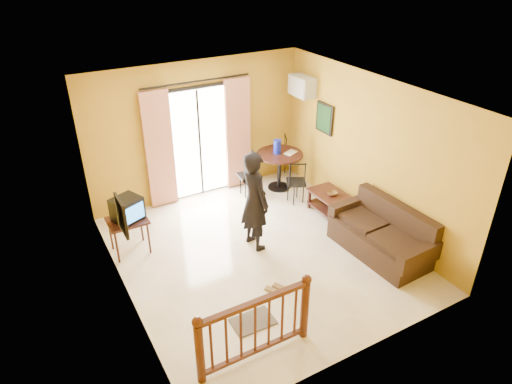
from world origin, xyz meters
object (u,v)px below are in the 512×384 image
television (127,209)px  dining_table (280,161)px  sofa (383,236)px  coffee_table (332,202)px  standing_person (254,201)px

television → dining_table: television is taller
television → dining_table: 3.50m
dining_table → sofa: size_ratio=0.52×
coffee_table → standing_person: 1.90m
television → coffee_table: 3.83m
coffee_table → standing_person: (-1.80, -0.12, 0.60)m
television → coffee_table: size_ratio=0.56×
dining_table → standing_person: 2.20m
television → coffee_table: (3.72, -0.75, -0.54)m
dining_table → standing_person: bearing=-133.3°
coffee_table → sofa: sofa is taller
television → coffee_table: television is taller
coffee_table → standing_person: standing_person is taller
dining_table → sofa: sofa is taller
dining_table → coffee_table: (0.30, -1.47, -0.35)m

